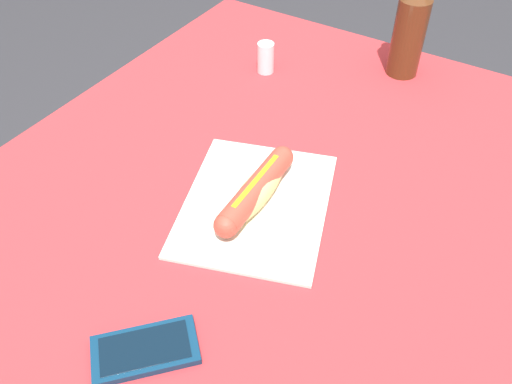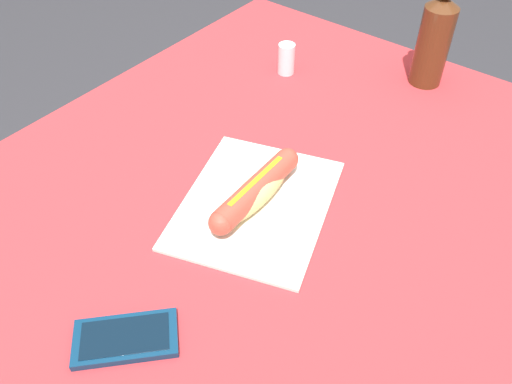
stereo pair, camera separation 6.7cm
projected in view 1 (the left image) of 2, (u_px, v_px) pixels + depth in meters
name	position (u px, v px, depth m)	size (l,w,h in m)	color
dining_table	(277.00, 235.00, 1.01)	(1.13, 0.98, 0.76)	brown
paper_wrapper	(256.00, 204.00, 0.88)	(0.29, 0.23, 0.01)	silver
hot_dog	(256.00, 190.00, 0.86)	(0.22, 0.05, 0.05)	#E5BC75
cell_phone	(145.00, 350.00, 0.69)	(0.15, 0.14, 0.01)	#0A2D4C
soda_bottle	(410.00, 30.00, 1.11)	(0.07, 0.07, 0.23)	#4C2814
salt_shaker	(266.00, 58.00, 1.16)	(0.04, 0.04, 0.07)	silver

